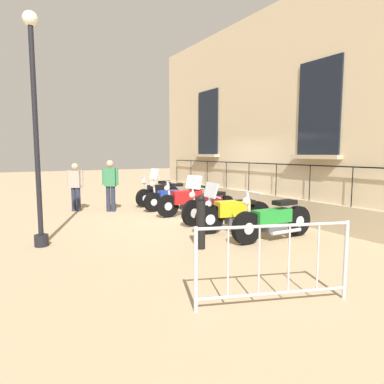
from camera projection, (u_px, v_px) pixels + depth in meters
name	position (u px, v px, depth m)	size (l,w,h in m)	color
ground_plane	(201.00, 218.00, 10.04)	(60.00, 60.00, 0.00)	tan
building_facade	(260.00, 120.00, 10.83)	(0.82, 11.37, 6.13)	#C6B28E
motorcycle_black	(158.00, 194.00, 12.49)	(1.91, 0.61, 1.10)	black
motorcycle_blue	(169.00, 197.00, 11.45)	(1.92, 0.55, 1.42)	black
motorcycle_red	(188.00, 201.00, 10.44)	(2.06, 0.70, 1.08)	black
motorcycle_maroon	(209.00, 206.00, 9.37)	(2.01, 0.72, 1.33)	black
motorcycle_yellow	(233.00, 213.00, 8.33)	(2.05, 0.74, 1.22)	black
motorcycle_green	(273.00, 221.00, 7.52)	(2.20, 0.68, 1.12)	black
lamppost	(36.00, 130.00, 6.79)	(0.29, 0.29, 4.62)	black
crowd_barrier	(274.00, 262.00, 4.26)	(1.92, 0.74, 1.05)	#B7B7BF
bollard	(201.00, 222.00, 6.81)	(0.18, 0.18, 1.10)	black
pedestrian_standing	(110.00, 183.00, 11.14)	(0.46, 0.38, 1.68)	#23283D
pedestrian_walking	(75.00, 184.00, 11.20)	(0.44, 0.39, 1.58)	#23283D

